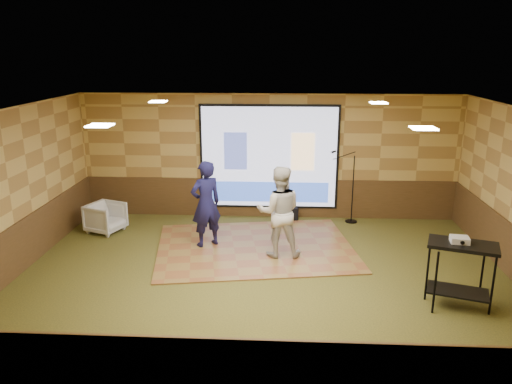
# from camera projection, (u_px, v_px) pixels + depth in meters

# --- Properties ---
(ground) EXTENTS (9.00, 9.00, 0.00)m
(ground) POSITION_uv_depth(u_px,v_px,m) (263.00, 278.00, 9.02)
(ground) COLOR #343B1B
(ground) RESTS_ON ground
(room_shell) EXTENTS (9.04, 7.04, 3.02)m
(room_shell) POSITION_uv_depth(u_px,v_px,m) (263.00, 165.00, 8.44)
(room_shell) COLOR tan
(room_shell) RESTS_ON ground
(wainscot_back) EXTENTS (9.00, 0.04, 0.95)m
(wainscot_back) POSITION_uv_depth(u_px,v_px,m) (269.00, 198.00, 12.23)
(wainscot_back) COLOR #453117
(wainscot_back) RESTS_ON ground
(wainscot_front) EXTENTS (9.00, 0.04, 0.95)m
(wainscot_front) POSITION_uv_depth(u_px,v_px,m) (250.00, 376.00, 5.55)
(wainscot_front) COLOR #453117
(wainscot_front) RESTS_ON ground
(wainscot_left) EXTENTS (0.04, 7.00, 0.95)m
(wainscot_left) POSITION_uv_depth(u_px,v_px,m) (19.00, 248.00, 9.13)
(wainscot_left) COLOR #453117
(wainscot_left) RESTS_ON ground
(projector_screen) EXTENTS (3.32, 0.06, 2.52)m
(projector_screen) POSITION_uv_depth(u_px,v_px,m) (269.00, 158.00, 11.91)
(projector_screen) COLOR black
(projector_screen) RESTS_ON room_shell
(downlight_nw) EXTENTS (0.32, 0.32, 0.02)m
(downlight_nw) POSITION_uv_depth(u_px,v_px,m) (158.00, 102.00, 10.05)
(downlight_nw) COLOR #FFE7BF
(downlight_nw) RESTS_ON room_shell
(downlight_ne) EXTENTS (0.32, 0.32, 0.02)m
(downlight_ne) POSITION_uv_depth(u_px,v_px,m) (379.00, 103.00, 9.81)
(downlight_ne) COLOR #FFE7BF
(downlight_ne) RESTS_ON room_shell
(downlight_sw) EXTENTS (0.32, 0.32, 0.02)m
(downlight_sw) POSITION_uv_depth(u_px,v_px,m) (100.00, 125.00, 6.88)
(downlight_sw) COLOR #FFE7BF
(downlight_sw) RESTS_ON room_shell
(downlight_se) EXTENTS (0.32, 0.32, 0.02)m
(downlight_se) POSITION_uv_depth(u_px,v_px,m) (423.00, 128.00, 6.65)
(downlight_se) COLOR #FFE7BF
(downlight_se) RESTS_ON room_shell
(dance_floor) EXTENTS (4.45, 3.66, 0.03)m
(dance_floor) POSITION_uv_depth(u_px,v_px,m) (255.00, 247.00, 10.39)
(dance_floor) COLOR olive
(dance_floor) RESTS_ON ground
(player_left) EXTENTS (0.79, 0.73, 1.81)m
(player_left) POSITION_uv_depth(u_px,v_px,m) (206.00, 204.00, 10.23)
(player_left) COLOR #151440
(player_left) RESTS_ON dance_floor
(player_right) EXTENTS (0.92, 0.74, 1.82)m
(player_right) POSITION_uv_depth(u_px,v_px,m) (279.00, 212.00, 9.71)
(player_right) COLOR beige
(player_right) RESTS_ON dance_floor
(av_table) EXTENTS (1.03, 0.54, 1.09)m
(av_table) POSITION_uv_depth(u_px,v_px,m) (461.00, 262.00, 7.80)
(av_table) COLOR black
(av_table) RESTS_ON ground
(projector) EXTENTS (0.31, 0.27, 0.09)m
(projector) POSITION_uv_depth(u_px,v_px,m) (460.00, 240.00, 7.75)
(projector) COLOR silver
(projector) RESTS_ON av_table
(mic_stand) EXTENTS (0.68, 0.28, 1.75)m
(mic_stand) POSITION_uv_depth(u_px,v_px,m) (350.00, 202.00, 11.83)
(mic_stand) COLOR black
(mic_stand) RESTS_ON ground
(banquet_chair) EXTENTS (0.94, 0.93, 0.67)m
(banquet_chair) POSITION_uv_depth(u_px,v_px,m) (106.00, 218.00, 11.23)
(banquet_chair) COLOR gray
(banquet_chair) RESTS_ON ground
(duffel_bag) EXTENTS (0.59, 0.51, 0.31)m
(duffel_bag) POSITION_uv_depth(u_px,v_px,m) (286.00, 214.00, 12.08)
(duffel_bag) COLOR black
(duffel_bag) RESTS_ON ground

